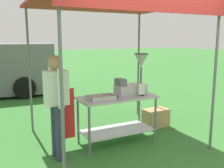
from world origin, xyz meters
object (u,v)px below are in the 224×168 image
at_px(donut_tray, 102,98).
at_px(supply_crate, 156,118).
at_px(donut_fryer, 133,79).
at_px(vendor, 57,102).
at_px(stall_canopy, 115,7).
at_px(donut_cart, 117,109).
at_px(menu_sign, 142,91).

distance_m(donut_tray, supply_crate, 1.69).
bearing_deg(donut_fryer, donut_tray, -168.57).
height_order(vendor, supply_crate, vendor).
height_order(donut_tray, donut_fryer, donut_fryer).
xyz_separation_m(stall_canopy, supply_crate, (1.14, 0.28, -2.19)).
relative_size(donut_cart, donut_fryer, 1.86).
bearing_deg(donut_fryer, menu_sign, -75.96).
distance_m(donut_cart, donut_tray, 0.43).
bearing_deg(stall_canopy, menu_sign, -30.69).
height_order(donut_cart, supply_crate, donut_cart).
relative_size(stall_canopy, donut_cart, 1.98).
bearing_deg(stall_canopy, donut_cart, -90.00).
height_order(donut_fryer, menu_sign, donut_fryer).
relative_size(stall_canopy, menu_sign, 12.29).
bearing_deg(stall_canopy, donut_fryer, -6.71).
relative_size(menu_sign, supply_crate, 0.41).
xyz_separation_m(donut_fryer, vendor, (-1.47, -0.18, -0.21)).
xyz_separation_m(stall_canopy, donut_cart, (-0.00, -0.10, -1.76)).
relative_size(donut_cart, supply_crate, 2.57).
bearing_deg(menu_sign, vendor, 179.08).
relative_size(donut_tray, vendor, 0.29).
height_order(menu_sign, vendor, vendor).
height_order(donut_tray, menu_sign, menu_sign).
distance_m(donut_cart, supply_crate, 1.27).
height_order(donut_tray, vendor, vendor).
relative_size(donut_fryer, vendor, 0.46).
relative_size(donut_fryer, menu_sign, 3.34).
height_order(stall_canopy, donut_cart, stall_canopy).
bearing_deg(menu_sign, donut_tray, 175.25).
distance_m(donut_tray, menu_sign, 0.75).
relative_size(donut_fryer, supply_crate, 1.38).
distance_m(donut_cart, menu_sign, 0.55).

